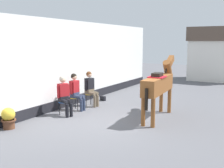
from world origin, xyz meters
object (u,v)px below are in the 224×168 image
at_px(saddled_horse_center, 159,84).
at_px(flower_planter_near, 8,118).
at_px(seated_visitor_middle, 76,90).
at_px(seated_visitor_far, 90,87).
at_px(seated_visitor_near, 64,94).
at_px(satchel_bag, 103,98).

height_order(saddled_horse_center, flower_planter_near, saddled_horse_center).
distance_m(seated_visitor_middle, seated_visitor_far, 0.85).
bearing_deg(seated_visitor_far, saddled_horse_center, -6.01).
relative_size(seated_visitor_near, seated_visitor_far, 1.00).
relative_size(seated_visitor_near, satchel_bag, 4.96).
bearing_deg(saddled_horse_center, seated_visitor_middle, -170.29).
bearing_deg(flower_planter_near, seated_visitor_middle, 82.75).
distance_m(seated_visitor_near, satchel_bag, 2.80).
bearing_deg(seated_visitor_middle, flower_planter_near, -97.25).
bearing_deg(seated_visitor_middle, seated_visitor_far, 83.70).
height_order(seated_visitor_near, satchel_bag, seated_visitor_near).
bearing_deg(seated_visitor_far, seated_visitor_middle, -96.30).
bearing_deg(flower_planter_near, seated_visitor_far, 82.97).
height_order(seated_visitor_near, seated_visitor_far, same).
distance_m(seated_visitor_far, flower_planter_near, 3.71).
relative_size(seated_visitor_far, saddled_horse_center, 0.46).
relative_size(flower_planter_near, satchel_bag, 2.29).
height_order(seated_visitor_far, satchel_bag, seated_visitor_far).
bearing_deg(seated_visitor_far, flower_planter_near, -97.03).
bearing_deg(seated_visitor_far, satchel_bag, 94.43).
relative_size(seated_visitor_middle, saddled_horse_center, 0.46).
distance_m(seated_visitor_far, saddled_horse_center, 3.04).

